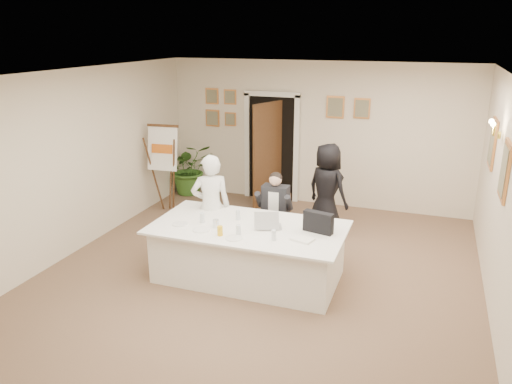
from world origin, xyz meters
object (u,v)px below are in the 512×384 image
at_px(seated_man, 275,212).
at_px(laptop, 269,218).
at_px(flip_chart, 166,172).
at_px(potted_palm, 190,168).
at_px(conference_table, 248,252).
at_px(standing_woman, 327,189).
at_px(laptop_bag, 318,222).
at_px(oj_glass, 220,231).
at_px(paper_stack, 302,239).
at_px(steel_jug, 216,224).
at_px(standing_man, 211,207).

xyz_separation_m(seated_man, laptop, (0.22, -0.94, 0.27)).
distance_m(flip_chart, potted_palm, 1.15).
distance_m(conference_table, laptop, 0.59).
distance_m(standing_woman, laptop_bag, 1.90).
bearing_deg(seated_man, flip_chart, 167.30).
bearing_deg(standing_woman, conference_table, 98.21).
distance_m(conference_table, oj_glass, 0.66).
height_order(flip_chart, paper_stack, flip_chart).
distance_m(flip_chart, standing_woman, 3.11).
relative_size(seated_man, steel_jug, 11.70).
height_order(potted_palm, paper_stack, potted_palm).
bearing_deg(seated_man, steel_jug, -100.94).
bearing_deg(standing_man, conference_table, 119.52).
bearing_deg(laptop_bag, paper_stack, -98.02).
distance_m(laptop_bag, oj_glass, 1.30).
bearing_deg(paper_stack, laptop, 152.14).
bearing_deg(standing_woman, steel_jug, 90.59).
bearing_deg(standing_woman, paper_stack, 120.62).
bearing_deg(flip_chart, potted_palm, 94.16).
xyz_separation_m(potted_palm, steel_jug, (2.12, -3.38, 0.28)).
xyz_separation_m(paper_stack, oj_glass, (-1.05, -0.21, 0.05)).
xyz_separation_m(conference_table, standing_woman, (0.67, 1.99, 0.39)).
distance_m(standing_man, laptop_bag, 1.77).
bearing_deg(potted_palm, flip_chart, -85.84).
bearing_deg(laptop, seated_man, 83.27).
height_order(conference_table, flip_chart, flip_chart).
height_order(conference_table, laptop_bag, laptop_bag).
xyz_separation_m(seated_man, flip_chart, (-2.50, 1.06, 0.12)).
height_order(standing_woman, laptop_bag, standing_woman).
height_order(flip_chart, potted_palm, flip_chart).
height_order(conference_table, standing_woman, standing_woman).
distance_m(seated_man, standing_woman, 1.17).
xyz_separation_m(potted_palm, laptop_bag, (3.47, -3.08, 0.37)).
height_order(standing_man, paper_stack, standing_man).
relative_size(seated_man, oj_glass, 9.90).
bearing_deg(standing_man, standing_woman, -162.53).
bearing_deg(steel_jug, paper_stack, -1.48).
bearing_deg(paper_stack, potted_palm, 134.41).
relative_size(standing_man, paper_stack, 5.84).
bearing_deg(oj_glass, flip_chart, 131.55).
bearing_deg(laptop, standing_man, 138.28).
relative_size(flip_chart, laptop_bag, 4.09).
bearing_deg(steel_jug, oj_glass, -55.29).
distance_m(seated_man, laptop_bag, 1.29).
bearing_deg(seated_man, potted_palm, 149.94).
xyz_separation_m(flip_chart, paper_stack, (3.26, -2.28, 0.02)).
height_order(potted_palm, oj_glass, potted_palm).
height_order(paper_stack, oj_glass, oj_glass).
bearing_deg(standing_woman, laptop, 105.35).
bearing_deg(laptop, paper_stack, -47.85).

